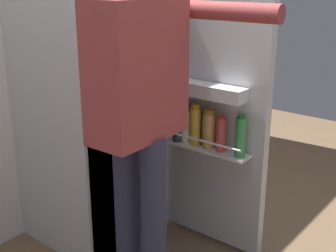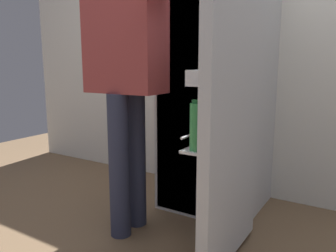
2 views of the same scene
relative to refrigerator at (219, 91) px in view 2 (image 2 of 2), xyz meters
The scene contains 4 objects.
ground_plane 0.96m from the refrigerator, 93.52° to the right, with size 6.22×6.22×0.00m, color brown.
kitchen_wall 0.59m from the refrigerator, 94.18° to the left, with size 4.40×0.10×2.46m, color silver.
refrigerator is the anchor object (origin of this frame).
person 0.68m from the refrigerator, 118.05° to the right, with size 0.56×0.76×1.67m.
Camera 2 is at (0.91, -1.58, 1.00)m, focal length 35.70 mm.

